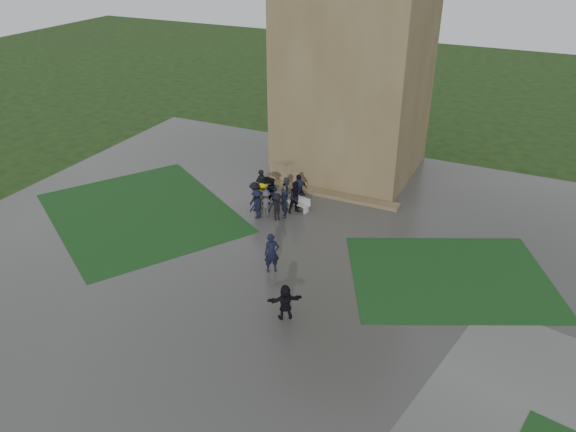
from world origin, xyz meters
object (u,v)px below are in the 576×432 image
at_px(tower, 358,28).
at_px(pedestrian_mid, 272,253).
at_px(pedestrian_near, 285,302).
at_px(bench, 299,203).

bearing_deg(tower, pedestrian_mid, -86.38).
xyz_separation_m(tower, pedestrian_near, (2.91, -15.98, -8.19)).
relative_size(bench, pedestrian_mid, 0.76).
distance_m(tower, pedestrian_near, 18.19).
xyz_separation_m(tower, pedestrian_mid, (0.83, -13.09, -8.01)).
height_order(bench, pedestrian_near, pedestrian_near).
xyz_separation_m(pedestrian_mid, pedestrian_near, (2.08, -2.89, -0.18)).
bearing_deg(pedestrian_near, pedestrian_mid, -90.34).
distance_m(bench, pedestrian_mid, 6.42).
height_order(tower, bench, tower).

